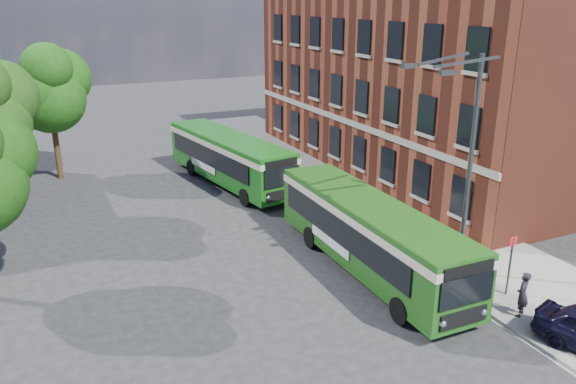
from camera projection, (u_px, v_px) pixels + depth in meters
ground at (325, 280)px, 22.90m from camera, size 120.00×120.00×0.00m
pavement at (364, 195)px, 32.54m from camera, size 6.00×48.00×0.15m
kerb_line at (318, 204)px, 31.33m from camera, size 0.12×48.00×0.01m
brick_office at (427, 62)px, 36.52m from camera, size 12.10×26.00×14.20m
street_lamp at (463, 166)px, 21.57m from camera, size 2.96×2.38×9.00m
bus_stop_sign at (510, 262)px, 21.07m from camera, size 0.35×0.08×2.52m
bus_front at (369, 230)px, 23.16m from camera, size 2.78×11.86×3.02m
bus_rear at (229, 155)px, 34.16m from camera, size 4.35×11.85×3.02m
pedestrian_a at (523, 294)px, 19.80m from camera, size 0.74×0.65×1.69m
pedestrian_b at (437, 239)px, 24.68m from camera, size 0.72×0.57×1.45m
tree_right at (50, 87)px, 34.01m from camera, size 5.03×4.78×8.50m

